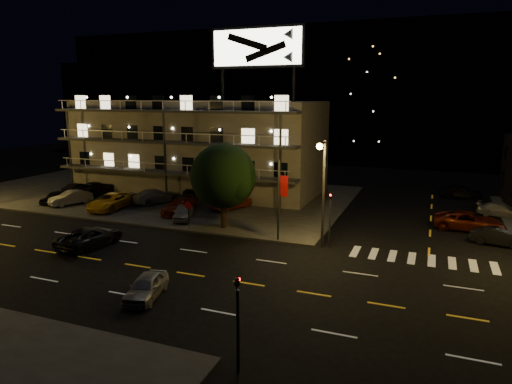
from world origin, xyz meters
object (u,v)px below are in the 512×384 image
(tree, at_px, (223,178))
(lot_car_7, at_px, (155,196))
(side_car_0, at_px, (499,237))
(road_car_east, at_px, (146,286))
(lot_car_4, at_px, (183,212))
(road_car_west, at_px, (90,237))
(lot_car_2, at_px, (111,201))

(tree, xyz_separation_m, lot_car_7, (-10.48, 5.61, -3.51))
(side_car_0, height_order, road_car_east, road_car_east)
(lot_car_4, relative_size, road_car_west, 0.72)
(lot_car_4, height_order, road_car_east, lot_car_4)
(road_car_east, bearing_deg, road_car_west, 134.58)
(lot_car_4, xyz_separation_m, road_car_west, (-2.82, -8.79, -0.06))
(lot_car_7, bearing_deg, tree, 176.53)
(lot_car_2, relative_size, road_car_west, 1.04)
(tree, relative_size, lot_car_4, 1.86)
(tree, distance_m, lot_car_7, 12.39)
(lot_car_2, bearing_deg, road_car_west, -62.88)
(lot_car_2, height_order, road_car_west, lot_car_2)
(tree, xyz_separation_m, road_car_east, (1.78, -13.80, -3.74))
(lot_car_4, bearing_deg, road_car_east, -88.69)
(lot_car_2, relative_size, road_car_east, 1.45)
(side_car_0, height_order, road_car_west, road_car_west)
(lot_car_2, bearing_deg, lot_car_4, -9.04)
(road_car_west, bearing_deg, road_car_east, 150.18)
(side_car_0, relative_size, road_car_east, 1.01)
(lot_car_2, xyz_separation_m, road_car_east, (14.84, -15.53, -0.27))
(lot_car_7, bearing_deg, lot_car_2, 81.08)
(road_car_west, bearing_deg, side_car_0, -154.62)
(road_car_west, bearing_deg, lot_car_2, -55.49)
(lot_car_2, distance_m, road_car_west, 11.16)
(lot_car_4, bearing_deg, side_car_0, -15.74)
(lot_car_4, distance_m, road_car_east, 16.03)
(lot_car_2, relative_size, lot_car_4, 1.45)
(road_car_east, relative_size, road_car_west, 0.72)
(road_car_west, bearing_deg, lot_car_7, -73.25)
(lot_car_2, xyz_separation_m, lot_car_7, (2.58, 3.88, -0.04))
(lot_car_7, xyz_separation_m, road_car_west, (3.17, -13.44, -0.14))
(tree, distance_m, lot_car_2, 13.62)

